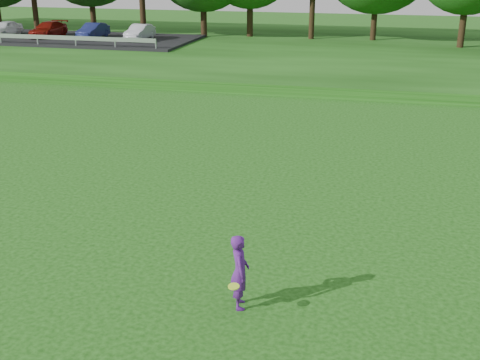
# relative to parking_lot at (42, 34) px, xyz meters

# --- Properties ---
(ground) EXTENTS (140.00, 140.00, 0.00)m
(ground) POSITION_rel_parking_lot_xyz_m (24.51, -32.81, -1.03)
(ground) COLOR #14400C
(ground) RESTS_ON ground
(berm) EXTENTS (130.00, 30.00, 0.60)m
(berm) POSITION_rel_parking_lot_xyz_m (24.51, 1.19, -0.73)
(berm) COLOR #14400C
(berm) RESTS_ON ground
(walking_path) EXTENTS (130.00, 1.60, 0.04)m
(walking_path) POSITION_rel_parking_lot_xyz_m (24.51, -12.81, -1.01)
(walking_path) COLOR gray
(walking_path) RESTS_ON ground
(parking_lot) EXTENTS (24.00, 9.00, 1.38)m
(parking_lot) POSITION_rel_parking_lot_xyz_m (0.00, 0.00, 0.00)
(parking_lot) COLOR black
(parking_lot) RESTS_ON berm
(woman) EXTENTS (0.56, 0.99, 1.63)m
(woman) POSITION_rel_parking_lot_xyz_m (25.23, -34.01, -0.22)
(woman) COLOR #521A77
(woman) RESTS_ON ground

